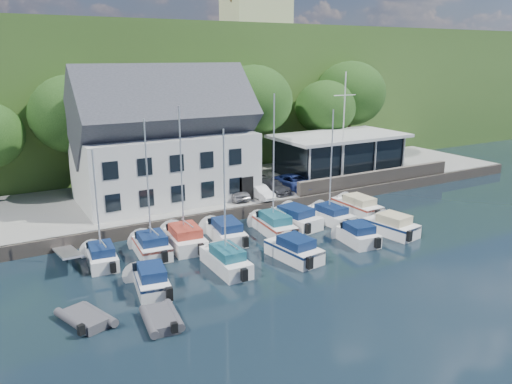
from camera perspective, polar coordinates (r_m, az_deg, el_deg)
ground at (r=33.19m, az=11.73°, el=-7.50°), size 180.00×180.00×0.00m
quay at (r=46.78m, az=-2.43°, el=0.23°), size 60.00×13.00×1.00m
quay_face at (r=41.34m, az=1.72°, el=-1.82°), size 60.00×0.30×1.00m
hillside at (r=87.27m, az=-16.34°, el=11.70°), size 160.00×75.00×16.00m
field_patch at (r=97.04m, az=-13.12°, el=17.06°), size 50.00×30.00×0.30m
farmhouse at (r=86.29m, az=0.02°, el=20.31°), size 10.40×7.00×8.20m
harbor_building at (r=42.12m, az=-10.39°, el=5.06°), size 14.40×8.20×8.70m
club_pavilion at (r=50.88m, az=9.43°, el=4.23°), size 13.20×7.20×4.10m
seawall at (r=48.47m, az=13.69°, el=1.68°), size 18.00×0.50×1.20m
gangway at (r=34.38m, az=-20.79°, el=-7.41°), size 1.20×6.00×1.40m
car_silver at (r=42.17m, az=-2.41°, el=0.16°), size 1.92×3.99×1.31m
car_white at (r=42.13m, az=0.44°, el=0.02°), size 1.32×3.44×1.12m
car_dgrey at (r=43.91m, az=1.85°, el=0.69°), size 2.22×4.24×1.17m
car_blue at (r=45.07m, az=4.47°, el=1.18°), size 2.35×4.27×1.38m
flagpole at (r=46.68m, az=9.95°, el=7.06°), size 2.47×0.20×10.29m
tree_1 at (r=46.06m, az=-19.91°, el=6.20°), size 7.46×7.46×10.19m
tree_2 at (r=48.38m, az=-6.46°, el=7.28°), size 7.28×7.28×9.95m
tree_3 at (r=51.66m, az=-0.24°, el=8.37°), size 7.91×7.91×10.81m
tree_4 at (r=56.08m, az=7.88°, el=7.92°), size 6.67×6.67×9.12m
tree_5 at (r=59.55m, az=10.63°, el=9.19°), size 8.12×8.12×11.09m
boat_r1_0 at (r=31.92m, az=-17.76°, el=-1.03°), size 2.33×5.56×8.22m
boat_r1_1 at (r=32.53m, az=-12.25°, el=0.51°), size 2.56×5.66×9.15m
boat_r1_2 at (r=33.44m, az=-8.49°, el=1.41°), size 2.80×6.52×9.50m
boat_r1_3 at (r=35.63m, az=-3.53°, el=-4.29°), size 2.86×6.62×1.49m
boat_r1_4 at (r=35.82m, az=2.02°, el=2.52°), size 2.53×6.93×9.51m
boat_r1_5 at (r=38.47m, az=4.34°, el=-2.74°), size 3.29×6.72×1.57m
boat_r1_6 at (r=38.85m, az=8.56°, el=2.52°), size 2.43×6.27×8.38m
boat_r1_7 at (r=42.37m, az=11.47°, el=-1.36°), size 2.15×6.58×1.47m
boat_r2_0 at (r=28.80m, az=-11.93°, el=-9.55°), size 2.60×5.60×1.51m
boat_r2_1 at (r=29.49m, az=-3.62°, el=-0.47°), size 1.83×6.22×9.37m
boat_r2_2 at (r=32.33m, az=4.35°, el=-6.35°), size 2.78×5.86×1.56m
boat_r2_3 at (r=35.68m, az=11.47°, el=-4.58°), size 2.56×5.08×1.46m
boat_r2_4 at (r=37.89m, az=15.21°, el=-3.55°), size 2.99×5.83×1.57m
dinghy_0 at (r=26.56m, az=-18.89°, el=-13.32°), size 2.68×3.41×0.70m
dinghy_1 at (r=25.58m, az=-10.77°, el=-13.88°), size 2.11×3.15×0.69m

